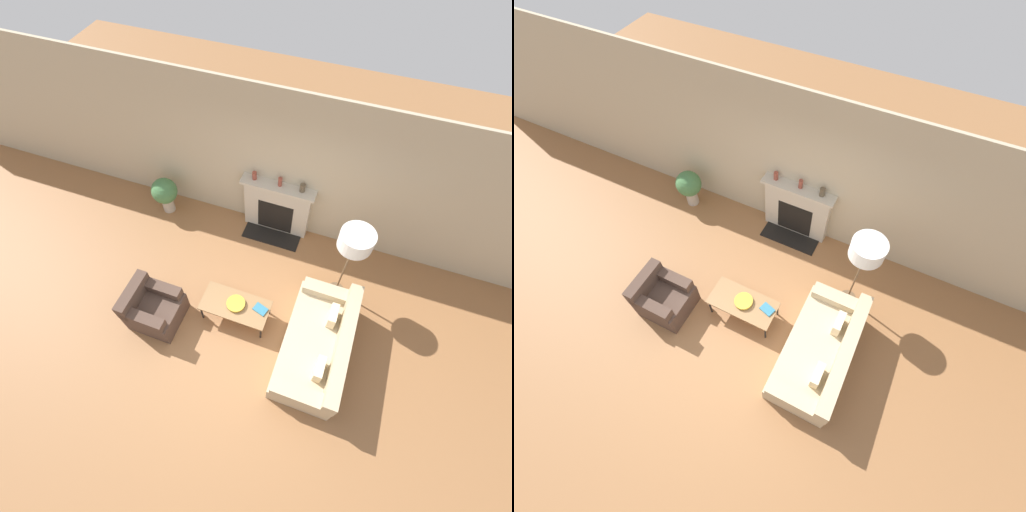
# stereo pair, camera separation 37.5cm
# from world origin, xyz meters

# --- Properties ---
(ground_plane) EXTENTS (18.00, 18.00, 0.00)m
(ground_plane) POSITION_xyz_m (0.00, 0.00, 0.00)
(ground_plane) COLOR #99663D
(wall_back) EXTENTS (18.00, 0.06, 2.90)m
(wall_back) POSITION_xyz_m (0.00, 2.56, 1.45)
(wall_back) COLOR #BCAD8E
(wall_back) RESTS_ON ground_plane
(fireplace) EXTENTS (1.38, 0.59, 1.18)m
(fireplace) POSITION_xyz_m (-0.23, 2.42, 0.57)
(fireplace) COLOR beige
(fireplace) RESTS_ON ground_plane
(couch) EXTENTS (0.96, 1.92, 0.82)m
(couch) POSITION_xyz_m (1.19, 0.19, 0.30)
(couch) COLOR tan
(couch) RESTS_ON ground_plane
(armchair_near) EXTENTS (0.81, 0.76, 0.79)m
(armchair_near) POSITION_xyz_m (-1.54, -0.14, 0.32)
(armchair_near) COLOR #4C382D
(armchair_near) RESTS_ON ground_plane
(coffee_table) EXTENTS (1.13, 0.54, 0.43)m
(coffee_table) POSITION_xyz_m (-0.26, 0.34, 0.40)
(coffee_table) COLOR olive
(coffee_table) RESTS_ON ground_plane
(bowl) EXTENTS (0.31, 0.31, 0.06)m
(bowl) POSITION_xyz_m (-0.25, 0.35, 0.46)
(bowl) COLOR gold
(bowl) RESTS_ON coffee_table
(book) EXTENTS (0.25, 0.21, 0.02)m
(book) POSITION_xyz_m (0.15, 0.40, 0.44)
(book) COLOR teal
(book) RESTS_ON coffee_table
(floor_lamp) EXTENTS (0.52, 0.52, 1.71)m
(floor_lamp) POSITION_xyz_m (1.25, 1.40, 1.50)
(floor_lamp) COLOR brown
(floor_lamp) RESTS_ON ground_plane
(mantel_vase_left) EXTENTS (0.08, 0.08, 0.15)m
(mantel_vase_left) POSITION_xyz_m (-0.69, 2.43, 1.25)
(mantel_vase_left) COLOR brown
(mantel_vase_left) RESTS_ON fireplace
(mantel_vase_center_left) EXTENTS (0.07, 0.07, 0.17)m
(mantel_vase_center_left) POSITION_xyz_m (-0.21, 2.43, 1.26)
(mantel_vase_center_left) COLOR brown
(mantel_vase_center_left) RESTS_ON fireplace
(mantel_vase_center_right) EXTENTS (0.10, 0.10, 0.16)m
(mantel_vase_center_right) POSITION_xyz_m (0.19, 2.43, 1.26)
(mantel_vase_center_right) COLOR brown
(mantel_vase_center_right) RESTS_ON fireplace
(potted_plant) EXTENTS (0.52, 0.52, 0.81)m
(potted_plant) POSITION_xyz_m (-2.49, 2.11, 0.50)
(potted_plant) COLOR #B2A899
(potted_plant) RESTS_ON ground_plane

